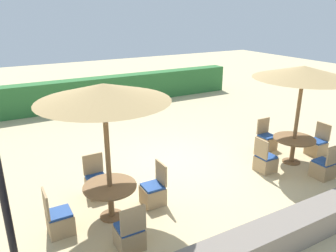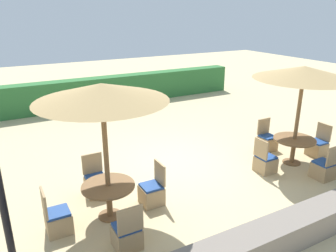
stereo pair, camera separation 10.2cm
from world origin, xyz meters
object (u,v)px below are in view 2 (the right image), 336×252
at_px(patio_chair_front_right_south, 324,169).
at_px(patio_chair_front_right_north, 267,141).
at_px(parasol_front_left, 102,93).
at_px(round_table_front_left, 109,192).
at_px(patio_chair_front_right_east, 317,147).
at_px(round_table_front_right, 294,144).
at_px(patio_chair_front_left_east, 152,192).
at_px(patio_chair_front_left_west, 57,220).
at_px(patio_chair_front_left_north, 96,184).
at_px(parasol_front_right, 304,73).
at_px(patio_chair_front_left_south, 127,235).
at_px(patio_chair_front_right_west, 265,163).

bearing_deg(patio_chair_front_right_south, patio_chair_front_right_north, 87.84).
xyz_separation_m(parasol_front_left, round_table_front_left, (-0.00, 0.00, -2.03)).
height_order(patio_chair_front_right_east, patio_chair_front_right_south, same).
bearing_deg(round_table_front_right, patio_chair_front_left_east, 179.33).
bearing_deg(patio_chair_front_right_north, patio_chair_front_left_west, 8.99).
bearing_deg(patio_chair_front_left_north, patio_chair_front_right_north, -179.89).
relative_size(patio_chair_front_right_east, round_table_front_left, 0.87).
distance_m(parasol_front_right, parasol_front_left, 5.25).
bearing_deg(patio_chair_front_left_south, patio_chair_front_left_north, 88.40).
bearing_deg(parasol_front_right, patio_chair_front_right_east, 0.93).
distance_m(round_table_front_right, patio_chair_front_left_west, 6.28).
xyz_separation_m(round_table_front_left, patio_chair_front_left_south, (-0.04, -1.05, -0.30)).
xyz_separation_m(patio_chair_front_right_west, patio_chair_front_left_west, (-5.23, 0.05, 0.00)).
height_order(parasol_front_right, patio_chair_front_right_west, parasol_front_right).
distance_m(round_table_front_right, patio_chair_front_right_east, 1.08).
xyz_separation_m(patio_chair_front_right_south, parasol_front_left, (-5.22, 1.03, 2.33)).
height_order(patio_chair_front_left_south, patio_chair_front_left_east, same).
relative_size(round_table_front_right, parasol_front_left, 0.40).
height_order(patio_chair_front_right_east, patio_chair_front_left_east, same).
height_order(patio_chair_front_right_south, patio_chair_front_left_north, same).
xyz_separation_m(patio_chair_front_right_south, patio_chair_front_left_south, (-5.26, -0.02, 0.00)).
height_order(patio_chair_front_left_east, patio_chair_front_left_north, same).
bearing_deg(parasol_front_left, patio_chair_front_left_north, 88.99).
bearing_deg(patio_chair_front_right_west, patio_chair_front_right_south, 46.67).
relative_size(parasol_front_right, patio_chair_front_right_north, 2.88).
xyz_separation_m(round_table_front_right, parasol_front_left, (-5.24, 0.03, 2.02)).
bearing_deg(patio_chair_front_right_north, patio_chair_front_left_north, 0.11).
xyz_separation_m(patio_chair_front_right_east, patio_chair_front_left_east, (-5.31, 0.03, 0.00)).
bearing_deg(patio_chair_front_left_east, patio_chair_front_right_south, -103.84).
xyz_separation_m(patio_chair_front_right_west, patio_chair_front_left_south, (-4.24, -0.99, 0.00)).
bearing_deg(round_table_front_right, patio_chair_front_right_east, 0.93).
xyz_separation_m(patio_chair_front_right_north, patio_chair_front_left_east, (-4.33, -0.98, 0.00)).
xyz_separation_m(patio_chair_front_right_west, parasol_front_left, (-4.20, 0.06, 2.33)).
bearing_deg(patio_chair_front_left_east, parasol_front_left, 90.98).
bearing_deg(patio_chair_front_right_east, patio_chair_front_left_north, 80.94).
bearing_deg(parasol_front_left, round_table_front_left, 153.43).
xyz_separation_m(parasol_front_left, patio_chair_front_left_east, (0.97, 0.02, -2.33)).
distance_m(round_table_front_right, patio_chair_front_left_east, 4.28).
bearing_deg(patio_chair_front_left_east, patio_chair_front_left_north, 44.70).
bearing_deg(parasol_front_right, parasol_front_left, 179.64).
distance_m(patio_chair_front_right_north, patio_chair_front_right_south, 2.02).
bearing_deg(parasol_front_right, patio_chair_front_left_south, -169.11).
bearing_deg(patio_chair_front_left_west, patio_chair_front_left_north, 133.43).
bearing_deg(patio_chair_front_left_west, patio_chair_front_left_south, 43.54).
bearing_deg(round_table_front_left, patio_chair_front_right_west, -0.83).
distance_m(round_table_front_right, patio_chair_front_left_north, 5.33).
bearing_deg(parasol_front_right, patio_chair_front_left_west, 179.77).
relative_size(round_table_front_right, patio_chair_front_left_south, 1.19).
distance_m(patio_chair_front_right_south, patio_chair_front_left_east, 4.38).
bearing_deg(patio_chair_front_right_north, round_table_front_left, 10.61).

